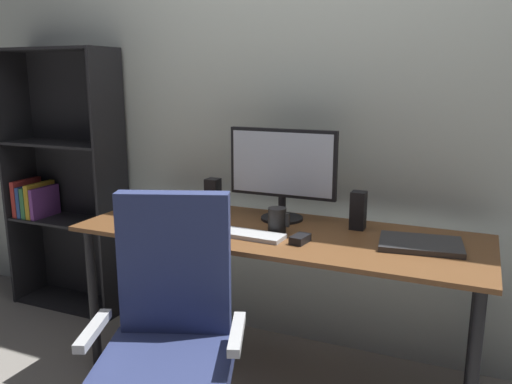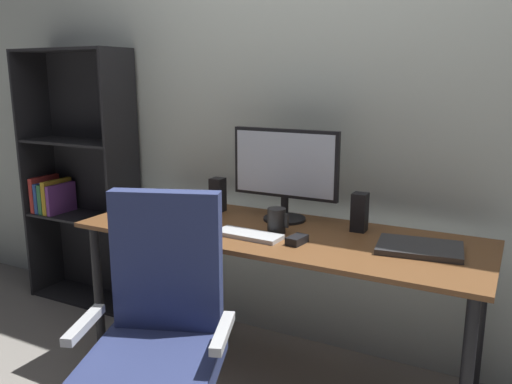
{
  "view_description": "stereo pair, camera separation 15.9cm",
  "coord_description": "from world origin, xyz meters",
  "px_view_note": "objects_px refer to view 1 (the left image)",
  "views": [
    {
      "loc": [
        0.79,
        -2.04,
        1.4
      ],
      "look_at": [
        -0.09,
        -0.02,
        0.91
      ],
      "focal_mm": 36.23,
      "sensor_mm": 36.0,
      "label": 1
    },
    {
      "loc": [
        0.93,
        -1.97,
        1.4
      ],
      "look_at": [
        -0.09,
        -0.02,
        0.91
      ],
      "focal_mm": 36.23,
      "sensor_mm": 36.0,
      "label": 2
    }
  ],
  "objects_px": {
    "keyboard": "(251,235)",
    "coffee_mug": "(277,220)",
    "laptop": "(421,244)",
    "desk": "(277,248)",
    "monitor": "(282,169)",
    "mouse": "(300,239)",
    "bookshelf": "(65,184)",
    "speaker_left": "(213,195)",
    "office_chair": "(170,356)",
    "speaker_right": "(358,210)"
  },
  "relations": [
    {
      "from": "keyboard",
      "to": "laptop",
      "type": "xyz_separation_m",
      "value": [
        0.67,
        0.16,
        0.0
      ]
    },
    {
      "from": "speaker_left",
      "to": "bookshelf",
      "type": "distance_m",
      "value": 1.12
    },
    {
      "from": "coffee_mug",
      "to": "speaker_left",
      "type": "bearing_deg",
      "value": 155.51
    },
    {
      "from": "keyboard",
      "to": "office_chair",
      "type": "relative_size",
      "value": 0.29
    },
    {
      "from": "coffee_mug",
      "to": "speaker_right",
      "type": "xyz_separation_m",
      "value": [
        0.31,
        0.19,
        0.03
      ]
    },
    {
      "from": "desk",
      "to": "monitor",
      "type": "bearing_deg",
      "value": 105.03
    },
    {
      "from": "laptop",
      "to": "speaker_left",
      "type": "relative_size",
      "value": 1.88
    },
    {
      "from": "monitor",
      "to": "speaker_left",
      "type": "xyz_separation_m",
      "value": [
        -0.36,
        -0.01,
        -0.16
      ]
    },
    {
      "from": "keyboard",
      "to": "coffee_mug",
      "type": "bearing_deg",
      "value": 57.47
    },
    {
      "from": "keyboard",
      "to": "laptop",
      "type": "distance_m",
      "value": 0.69
    },
    {
      "from": "keyboard",
      "to": "bookshelf",
      "type": "xyz_separation_m",
      "value": [
        -1.45,
        0.45,
        0.02
      ]
    },
    {
      "from": "laptop",
      "to": "bookshelf",
      "type": "distance_m",
      "value": 2.14
    },
    {
      "from": "keyboard",
      "to": "laptop",
      "type": "relative_size",
      "value": 0.91
    },
    {
      "from": "monitor",
      "to": "keyboard",
      "type": "bearing_deg",
      "value": -94.33
    },
    {
      "from": "coffee_mug",
      "to": "speaker_left",
      "type": "distance_m",
      "value": 0.46
    },
    {
      "from": "keyboard",
      "to": "coffee_mug",
      "type": "distance_m",
      "value": 0.14
    },
    {
      "from": "keyboard",
      "to": "office_chair",
      "type": "height_order",
      "value": "office_chair"
    },
    {
      "from": "keyboard",
      "to": "coffee_mug",
      "type": "xyz_separation_m",
      "value": [
        0.08,
        0.11,
        0.05
      ]
    },
    {
      "from": "desk",
      "to": "laptop",
      "type": "bearing_deg",
      "value": 2.38
    },
    {
      "from": "bookshelf",
      "to": "keyboard",
      "type": "bearing_deg",
      "value": -17.22
    },
    {
      "from": "desk",
      "to": "keyboard",
      "type": "bearing_deg",
      "value": -118.64
    },
    {
      "from": "laptop",
      "to": "office_chair",
      "type": "xyz_separation_m",
      "value": [
        -0.74,
        -0.7,
        -0.29
      ]
    },
    {
      "from": "monitor",
      "to": "laptop",
      "type": "relative_size",
      "value": 1.62
    },
    {
      "from": "speaker_left",
      "to": "bookshelf",
      "type": "xyz_separation_m",
      "value": [
        -1.11,
        0.15,
        -0.06
      ]
    },
    {
      "from": "office_chair",
      "to": "speaker_right",
      "type": "bearing_deg",
      "value": 41.15
    },
    {
      "from": "mouse",
      "to": "speaker_left",
      "type": "xyz_separation_m",
      "value": [
        -0.56,
        0.29,
        0.07
      ]
    },
    {
      "from": "mouse",
      "to": "bookshelf",
      "type": "xyz_separation_m",
      "value": [
        -1.66,
        0.44,
        0.01
      ]
    },
    {
      "from": "desk",
      "to": "speaker_left",
      "type": "distance_m",
      "value": 0.48
    },
    {
      "from": "coffee_mug",
      "to": "office_chair",
      "type": "bearing_deg",
      "value": -102.2
    },
    {
      "from": "coffee_mug",
      "to": "office_chair",
      "type": "height_order",
      "value": "office_chair"
    },
    {
      "from": "laptop",
      "to": "office_chair",
      "type": "bearing_deg",
      "value": -143.89
    },
    {
      "from": "laptop",
      "to": "speaker_right",
      "type": "height_order",
      "value": "speaker_right"
    },
    {
      "from": "speaker_right",
      "to": "office_chair",
      "type": "xyz_separation_m",
      "value": [
        -0.45,
        -0.85,
        -0.37
      ]
    },
    {
      "from": "laptop",
      "to": "speaker_right",
      "type": "bearing_deg",
      "value": 145.79
    },
    {
      "from": "desk",
      "to": "speaker_right",
      "type": "height_order",
      "value": "speaker_right"
    },
    {
      "from": "monitor",
      "to": "speaker_right",
      "type": "bearing_deg",
      "value": -1.24
    },
    {
      "from": "mouse",
      "to": "speaker_right",
      "type": "bearing_deg",
      "value": 68.15
    },
    {
      "from": "desk",
      "to": "mouse",
      "type": "height_order",
      "value": "mouse"
    },
    {
      "from": "mouse",
      "to": "bookshelf",
      "type": "bearing_deg",
      "value": 173.72
    },
    {
      "from": "laptop",
      "to": "keyboard",
      "type": "bearing_deg",
      "value": -174.35
    },
    {
      "from": "desk",
      "to": "office_chair",
      "type": "distance_m",
      "value": 0.72
    },
    {
      "from": "keyboard",
      "to": "speaker_left",
      "type": "height_order",
      "value": "speaker_left"
    },
    {
      "from": "keyboard",
      "to": "bookshelf",
      "type": "distance_m",
      "value": 1.51
    },
    {
      "from": "desk",
      "to": "speaker_left",
      "type": "height_order",
      "value": "speaker_left"
    },
    {
      "from": "laptop",
      "to": "speaker_left",
      "type": "xyz_separation_m",
      "value": [
        -1.02,
        0.15,
        0.07
      ]
    },
    {
      "from": "desk",
      "to": "bookshelf",
      "type": "relative_size",
      "value": 1.14
    },
    {
      "from": "coffee_mug",
      "to": "office_chair",
      "type": "relative_size",
      "value": 0.11
    },
    {
      "from": "speaker_left",
      "to": "office_chair",
      "type": "height_order",
      "value": "office_chair"
    },
    {
      "from": "mouse",
      "to": "coffee_mug",
      "type": "xyz_separation_m",
      "value": [
        -0.14,
        0.1,
        0.04
      ]
    },
    {
      "from": "desk",
      "to": "coffee_mug",
      "type": "xyz_separation_m",
      "value": [
        0.01,
        -0.02,
        0.14
      ]
    }
  ]
}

